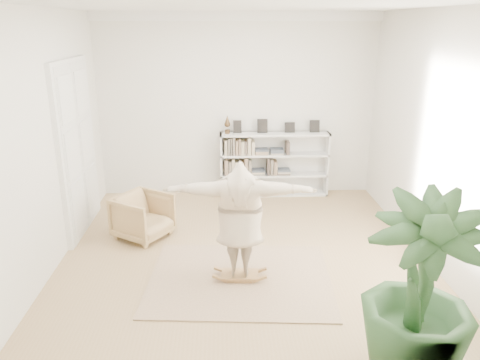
# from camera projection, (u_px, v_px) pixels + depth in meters

# --- Properties ---
(floor) EXTENTS (6.00, 6.00, 0.00)m
(floor) POSITION_uv_depth(u_px,v_px,m) (244.00, 260.00, 7.05)
(floor) COLOR #A18153
(floor) RESTS_ON ground
(room_shell) EXTENTS (6.00, 6.00, 6.00)m
(room_shell) POSITION_uv_depth(u_px,v_px,m) (237.00, 16.00, 8.71)
(room_shell) COLOR silver
(room_shell) RESTS_ON floor
(doors) EXTENTS (0.09, 1.78, 2.92)m
(doors) POSITION_uv_depth(u_px,v_px,m) (78.00, 149.00, 7.73)
(doors) COLOR white
(doors) RESTS_ON floor
(bookshelf) EXTENTS (2.20, 0.35, 1.64)m
(bookshelf) POSITION_uv_depth(u_px,v_px,m) (274.00, 165.00, 9.54)
(bookshelf) COLOR silver
(bookshelf) RESTS_ON floor
(armchair) EXTENTS (1.11, 1.10, 0.74)m
(armchair) POSITION_uv_depth(u_px,v_px,m) (143.00, 216.00, 7.68)
(armchair) COLOR tan
(armchair) RESTS_ON floor
(rug) EXTENTS (2.64, 2.17, 0.02)m
(rug) POSITION_uv_depth(u_px,v_px,m) (240.00, 279.00, 6.50)
(rug) COLOR tan
(rug) RESTS_ON floor
(rocker_board) EXTENTS (0.53, 0.34, 0.11)m
(rocker_board) POSITION_uv_depth(u_px,v_px,m) (240.00, 275.00, 6.49)
(rocker_board) COLOR olive
(rocker_board) RESTS_ON rug
(person) EXTENTS (2.03, 0.68, 1.62)m
(person) POSITION_uv_depth(u_px,v_px,m) (240.00, 217.00, 6.21)
(person) COLOR #CAB497
(person) RESTS_ON rocker_board
(houseplant) EXTENTS (1.44, 1.44, 1.93)m
(houseplant) POSITION_uv_depth(u_px,v_px,m) (419.00, 292.00, 4.43)
(houseplant) COLOR #294D26
(houseplant) RESTS_ON floor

